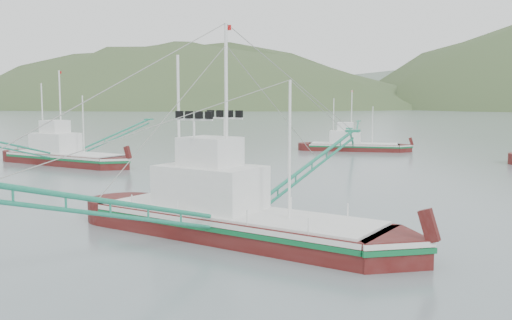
% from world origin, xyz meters
% --- Properties ---
extents(ground, '(1200.00, 1200.00, 0.00)m').
position_xyz_m(ground, '(0.00, 0.00, 0.00)').
color(ground, slate).
rests_on(ground, ground).
extents(main_boat, '(16.55, 28.42, 11.73)m').
position_xyz_m(main_boat, '(1.23, -1.43, 2.21)').
color(main_boat, '#450D0B').
rests_on(main_boat, ground).
extents(bg_boat_left, '(15.31, 26.46, 10.86)m').
position_xyz_m(bg_boat_left, '(-27.70, 23.15, 1.93)').
color(bg_boat_left, '#450D0B').
rests_on(bg_boat_left, ground).
extents(bg_boat_far, '(12.33, 21.80, 8.85)m').
position_xyz_m(bg_boat_far, '(-0.59, 48.93, 1.27)').
color(bg_boat_far, '#450D0B').
rests_on(bg_boat_far, ground).
extents(headland_left, '(448.00, 308.00, 210.00)m').
position_xyz_m(headland_left, '(-180.00, 360.00, 0.00)').
color(headland_left, '#384C27').
rests_on(headland_left, ground).
extents(ridge_distant, '(960.00, 400.00, 240.00)m').
position_xyz_m(ridge_distant, '(30.00, 560.00, 0.00)').
color(ridge_distant, slate).
rests_on(ridge_distant, ground).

